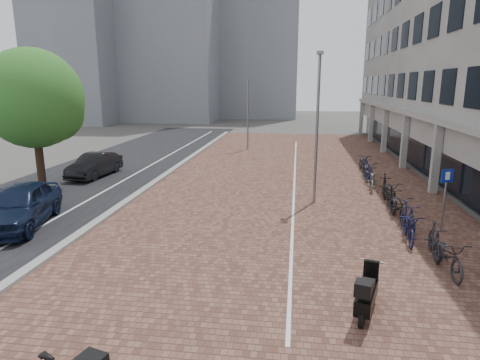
# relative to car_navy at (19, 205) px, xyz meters

# --- Properties ---
(ground) EXTENTS (140.00, 140.00, 0.00)m
(ground) POSITION_rel_car_navy_xyz_m (7.76, -2.98, -0.80)
(ground) COLOR #474442
(ground) RESTS_ON ground
(plaza_brick) EXTENTS (14.50, 42.00, 0.04)m
(plaza_brick) POSITION_rel_car_navy_xyz_m (9.76, 9.02, -0.79)
(plaza_brick) COLOR brown
(plaza_brick) RESTS_ON ground
(street_asphalt) EXTENTS (8.00, 50.00, 0.03)m
(street_asphalt) POSITION_rel_car_navy_xyz_m (-1.24, 9.02, -0.79)
(street_asphalt) COLOR black
(street_asphalt) RESTS_ON ground
(curb) EXTENTS (0.35, 42.00, 0.14)m
(curb) POSITION_rel_car_navy_xyz_m (2.66, 9.02, -0.73)
(curb) COLOR gray
(curb) RESTS_ON ground
(lane_line) EXTENTS (0.12, 44.00, 0.00)m
(lane_line) POSITION_rel_car_navy_xyz_m (0.76, 9.02, -0.78)
(lane_line) COLOR white
(lane_line) RESTS_ON street_asphalt
(parking_line) EXTENTS (0.10, 30.00, 0.00)m
(parking_line) POSITION_rel_car_navy_xyz_m (9.96, 9.02, -0.76)
(parking_line) COLOR white
(parking_line) RESTS_ON plaza_brick
(bg_towers) EXTENTS (33.00, 23.00, 32.00)m
(bg_towers) POSITION_rel_car_navy_xyz_m (-6.58, 45.96, 13.17)
(bg_towers) COLOR gray
(bg_towers) RESTS_ON ground
(car_navy) EXTENTS (2.92, 4.99, 1.60)m
(car_navy) POSITION_rel_car_navy_xyz_m (0.00, 0.00, 0.00)
(car_navy) COLOR black
(car_navy) RESTS_ON ground
(car_dark) EXTENTS (1.71, 4.09, 1.32)m
(car_dark) POSITION_rel_car_navy_xyz_m (-1.23, 8.25, -0.14)
(car_dark) COLOR black
(car_dark) RESTS_ON ground
(scooter_mid) EXTENTS (0.96, 1.71, 1.12)m
(scooter_mid) POSITION_rel_car_navy_xyz_m (11.69, -4.48, -0.24)
(scooter_mid) COLOR black
(scooter_mid) RESTS_ON ground
(parking_sign) EXTENTS (0.45, 0.21, 2.26)m
(parking_sign) POSITION_rel_car_navy_xyz_m (15.26, 1.62, 0.70)
(parking_sign) COLOR slate
(parking_sign) RESTS_ON ground
(lamp_near) EXTENTS (0.12, 0.12, 6.38)m
(lamp_near) POSITION_rel_car_navy_xyz_m (10.85, 4.55, 2.39)
(lamp_near) COLOR slate
(lamp_near) RESTS_ON ground
(lamp_far) EXTENTS (0.12, 0.12, 5.55)m
(lamp_far) POSITION_rel_car_navy_xyz_m (6.16, 19.08, 1.98)
(lamp_far) COLOR gray
(lamp_far) RESTS_ON ground
(street_tree) EXTENTS (4.68, 4.68, 6.80)m
(street_tree) POSITION_rel_car_navy_xyz_m (-2.24, 5.12, 3.53)
(street_tree) COLOR #382619
(street_tree) RESTS_ON ground
(bike_row) EXTENTS (1.38, 15.80, 1.05)m
(bike_row) POSITION_rel_car_navy_xyz_m (14.00, 4.92, -0.28)
(bike_row) COLOR black
(bike_row) RESTS_ON ground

